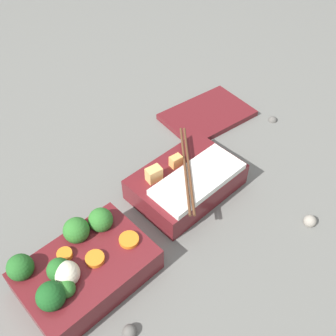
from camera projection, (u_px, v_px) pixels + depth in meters
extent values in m
plane|color=slate|center=(138.00, 235.00, 0.68)|extent=(3.00, 3.00, 0.00)
cube|color=maroon|center=(87.00, 271.00, 0.61)|extent=(0.20, 0.13, 0.05)
sphere|color=#2D7028|center=(66.00, 289.00, 0.55)|extent=(0.03, 0.03, 0.03)
sphere|color=#236023|center=(20.00, 267.00, 0.57)|extent=(0.04, 0.04, 0.04)
sphere|color=#19511E|center=(51.00, 296.00, 0.54)|extent=(0.04, 0.04, 0.04)
sphere|color=#236023|center=(59.00, 270.00, 0.57)|extent=(0.04, 0.04, 0.04)
sphere|color=#2D7028|center=(101.00, 220.00, 0.63)|extent=(0.04, 0.04, 0.04)
sphere|color=#2D7028|center=(76.00, 230.00, 0.62)|extent=(0.04, 0.04, 0.04)
cylinder|color=orange|center=(129.00, 240.00, 0.61)|extent=(0.04, 0.04, 0.01)
cylinder|color=orange|center=(95.00, 259.00, 0.59)|extent=(0.04, 0.04, 0.01)
cylinder|color=orange|center=(65.00, 254.00, 0.60)|extent=(0.03, 0.03, 0.01)
cylinder|color=orange|center=(99.00, 219.00, 0.64)|extent=(0.04, 0.04, 0.01)
sphere|color=beige|center=(67.00, 274.00, 0.57)|extent=(0.04, 0.04, 0.04)
cube|color=maroon|center=(186.00, 182.00, 0.74)|extent=(0.20, 0.13, 0.05)
cube|color=white|center=(198.00, 179.00, 0.70)|extent=(0.18, 0.08, 0.01)
cube|color=#EAB266|center=(154.00, 174.00, 0.70)|extent=(0.03, 0.02, 0.03)
cube|color=#F4A356|center=(176.00, 161.00, 0.73)|extent=(0.02, 0.02, 0.02)
cylinder|color=#56331E|center=(189.00, 167.00, 0.71)|extent=(0.15, 0.17, 0.01)
cylinder|color=#56331E|center=(185.00, 168.00, 0.71)|extent=(0.15, 0.17, 0.01)
cube|color=maroon|center=(207.00, 115.00, 0.91)|extent=(0.21, 0.15, 0.01)
sphere|color=#595651|center=(273.00, 119.00, 0.90)|extent=(0.02, 0.02, 0.02)
sphere|color=gray|center=(310.00, 221.00, 0.70)|extent=(0.02, 0.02, 0.02)
sphere|color=#595651|center=(130.00, 331.00, 0.56)|extent=(0.02, 0.02, 0.02)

